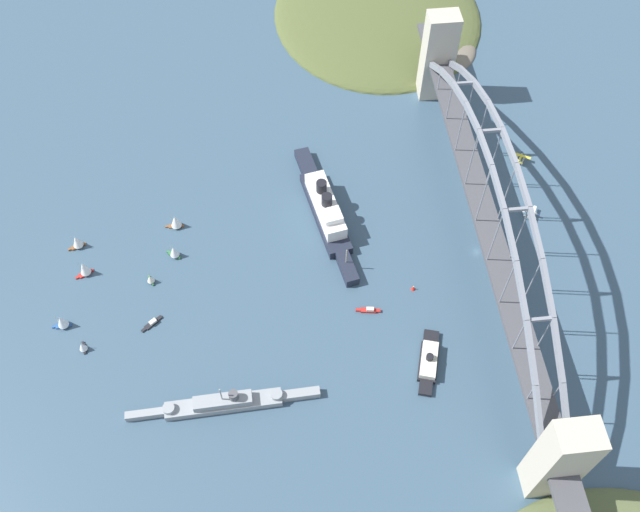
{
  "coord_description": "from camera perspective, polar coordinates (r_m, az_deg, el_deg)",
  "views": [
    {
      "loc": [
        -190.21,
        99.2,
        289.36
      ],
      "look_at": [
        0.0,
        78.9,
        8.0
      ],
      "focal_mm": 39.41,
      "sensor_mm": 36.0,
      "label": 1
    }
  ],
  "objects": [
    {
      "name": "headland_east_shore",
      "position": [
        483.82,
        4.93,
        18.85
      ],
      "size": [
        151.93,
        133.87,
        16.86
      ],
      "color": "#4C562D",
      "rests_on": "ground"
    },
    {
      "name": "harbor_ferry_steamer",
      "position": [
        322.31,
        8.82,
        -8.41
      ],
      "size": [
        32.67,
        15.24,
        7.61
      ],
      "color": "black",
      "rests_on": "ground"
    },
    {
      "name": "ocean_liner",
      "position": [
        360.25,
        0.44,
        3.86
      ],
      "size": [
        89.29,
        24.28,
        18.74
      ],
      "color": "#1E2333",
      "rests_on": "ground"
    },
    {
      "name": "channel_marker_buoy",
      "position": [
        341.37,
        7.58,
        -2.6
      ],
      "size": [
        2.2,
        2.2,
        2.75
      ],
      "color": "red",
      "rests_on": "ground"
    },
    {
      "name": "small_boat_5",
      "position": [
        370.1,
        -19.15,
        1.12
      ],
      "size": [
        6.38,
        8.83,
        9.42
      ],
      "color": "brown",
      "rests_on": "ground"
    },
    {
      "name": "small_boat_8",
      "position": [
        358.86,
        -18.62,
        -0.95
      ],
      "size": [
        6.76,
        8.81,
        10.52
      ],
      "color": "#B2231E",
      "rests_on": "ground"
    },
    {
      "name": "ground_plane",
      "position": [
        360.2,
        12.58,
        0.39
      ],
      "size": [
        1400.0,
        1400.0,
        0.0
      ],
      "primitive_type": "plane",
      "color": "#385166"
    },
    {
      "name": "naval_cruiser",
      "position": [
        312.34,
        -7.72,
        -11.74
      ],
      "size": [
        9.1,
        84.32,
        17.47
      ],
      "color": "gray",
      "rests_on": "ground"
    },
    {
      "name": "small_boat_3",
      "position": [
        338.42,
        -13.47,
        -5.32
      ],
      "size": [
        8.41,
        10.0,
        2.11
      ],
      "color": "black",
      "rests_on": "ground"
    },
    {
      "name": "small_boat_0",
      "position": [
        353.97,
        -11.77,
        0.36
      ],
      "size": [
        6.62,
        7.63,
        8.78
      ],
      "color": "#2D6B3D",
      "rests_on": "ground"
    },
    {
      "name": "small_boat_6",
      "position": [
        338.56,
        -18.72,
        -6.98
      ],
      "size": [
        6.63,
        4.4,
        6.51
      ],
      "color": "black",
      "rests_on": "ground"
    },
    {
      "name": "harbor_arch_bridge",
      "position": [
        337.58,
        13.46,
        3.15
      ],
      "size": [
        290.55,
        17.41,
        65.54
      ],
      "color": "#BCB29E",
      "rests_on": "ground"
    },
    {
      "name": "small_boat_1",
      "position": [
        346.53,
        -20.26,
        -4.99
      ],
      "size": [
        5.13,
        8.99,
        9.92
      ],
      "color": "#234C8C",
      "rests_on": "ground"
    },
    {
      "name": "small_boat_2",
      "position": [
        364.37,
        -11.66,
        2.79
      ],
      "size": [
        5.55,
        9.66,
        9.92
      ],
      "color": "brown",
      "rests_on": "ground"
    },
    {
      "name": "seaplane_taxiing_near_bridge",
      "position": [
        402.93,
        15.95,
        7.65
      ],
      "size": [
        8.87,
        10.12,
        4.84
      ],
      "color": "#B7B7B2",
      "rests_on": "ground"
    },
    {
      "name": "small_boat_4",
      "position": [
        333.19,
        3.98,
        -4.41
      ],
      "size": [
        3.46,
        11.81,
        2.53
      ],
      "color": "#B2231E",
      "rests_on": "ground"
    },
    {
      "name": "seaplane_second_in_formation",
      "position": [
        379.35,
        16.76,
        3.36
      ],
      "size": [
        8.73,
        8.48,
        4.79
      ],
      "color": "#B7B7B2",
      "rests_on": "ground"
    },
    {
      "name": "small_boat_7",
      "position": [
        348.68,
        -13.61,
        -1.81
      ],
      "size": [
        6.08,
        4.62,
        6.33
      ],
      "color": "#2D6B3D",
      "rests_on": "ground"
    }
  ]
}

